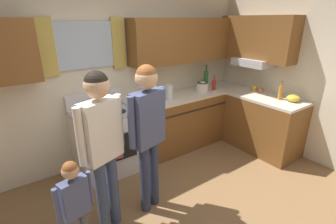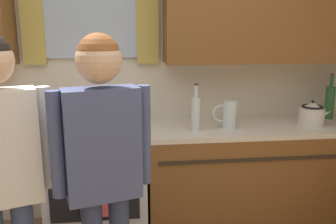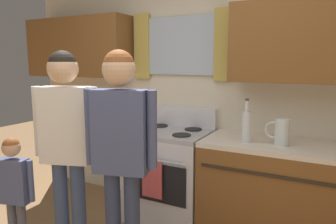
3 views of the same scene
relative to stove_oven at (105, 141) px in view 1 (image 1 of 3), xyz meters
name	(u,v)px [view 1 (image 1 of 3)]	position (x,y,z in m)	size (l,w,h in m)	color
back_wall_unit	(118,63)	(0.40, 0.28, 1.00)	(4.60, 0.42, 2.60)	beige
right_wall_unit	(321,69)	(2.66, -1.44, 0.93)	(0.52, 4.05, 2.60)	beige
kitchen_counter_run	(213,120)	(1.80, -0.30, -0.02)	(2.26, 1.76, 0.90)	brown
stove_oven	(105,141)	(0.00, 0.00, 0.00)	(0.76, 0.67, 1.10)	silver
bottle_sauce_red	(214,85)	(1.97, -0.10, 0.53)	(0.06, 0.06, 0.25)	red
bottle_tall_clear	(155,94)	(0.77, -0.12, 0.57)	(0.07, 0.07, 0.37)	silver
bottle_oil_amber	(281,92)	(2.39, -1.06, 0.54)	(0.06, 0.06, 0.29)	#B27223
bottle_wine_green	(206,79)	(1.99, 0.13, 0.58)	(0.08, 0.08, 0.39)	#2D6633
mug_mustard_yellow	(254,88)	(2.48, -0.55, 0.48)	(0.12, 0.08, 0.09)	gold
cup_terracotta	(261,91)	(2.47, -0.68, 0.47)	(0.11, 0.07, 0.08)	#B76642
stovetop_kettle	(202,86)	(1.73, -0.07, 0.53)	(0.27, 0.20, 0.21)	silver
water_pitcher	(169,92)	(1.04, -0.07, 0.54)	(0.19, 0.11, 0.22)	silver
mixing_bowl	(293,98)	(2.45, -1.24, 0.48)	(0.19, 0.19, 0.10)	gold
adult_holding_child	(102,137)	(-0.37, -0.98, 0.57)	(0.49, 0.27, 1.65)	#38476B
adult_in_plaid	(148,124)	(0.12, -0.97, 0.57)	(0.49, 0.25, 1.64)	#2D3856
small_child	(75,201)	(-0.72, -1.19, 0.16)	(0.33, 0.15, 1.01)	#4C4C56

